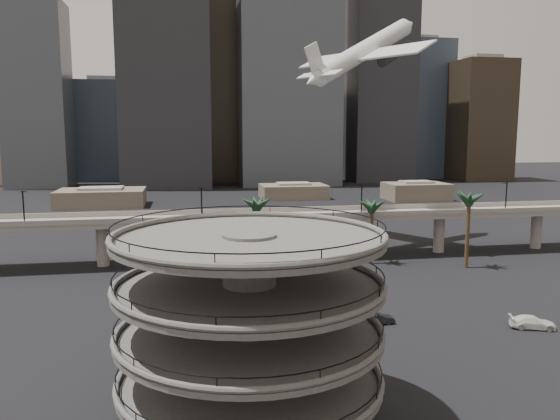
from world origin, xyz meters
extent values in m
plane|color=black|center=(0.00, 0.00, 0.00)|extent=(700.00, 700.00, 0.00)
cylinder|color=#4B4946|center=(-13.00, -4.00, 8.00)|extent=(4.40, 4.40, 16.50)
cylinder|color=#4B4946|center=(-13.00, -4.00, 3.77)|extent=(22.00, 22.00, 0.45)
torus|color=#4B4946|center=(-13.00, -4.00, 4.25)|extent=(22.20, 22.20, 0.50)
torus|color=black|center=(-13.00, -4.00, 5.05)|extent=(21.80, 21.80, 0.10)
cylinder|color=#4B4946|center=(-13.00, -4.00, 7.78)|extent=(22.00, 22.00, 0.45)
torus|color=#4B4946|center=(-13.00, -4.00, 8.25)|extent=(22.20, 22.20, 0.50)
torus|color=black|center=(-13.00, -4.00, 9.05)|extent=(21.80, 21.80, 0.10)
cylinder|color=#4B4946|center=(-13.00, -4.00, 11.78)|extent=(22.00, 22.00, 0.45)
torus|color=#4B4946|center=(-13.00, -4.00, 12.25)|extent=(22.20, 22.20, 0.50)
torus|color=black|center=(-13.00, -4.00, 13.05)|extent=(21.80, 21.80, 0.10)
cylinder|color=#4B4946|center=(-13.00, -4.00, 15.78)|extent=(22.00, 22.00, 0.45)
torus|color=#4B4946|center=(-13.00, -4.00, 16.25)|extent=(22.20, 22.20, 0.50)
torus|color=black|center=(-13.00, -4.00, 17.05)|extent=(21.80, 21.80, 0.10)
cube|color=gray|center=(0.00, 55.00, 8.00)|extent=(130.00, 9.00, 0.90)
cube|color=gray|center=(0.00, 50.50, 8.90)|extent=(130.00, 0.30, 1.00)
cube|color=gray|center=(0.00, 59.50, 8.90)|extent=(130.00, 0.30, 1.00)
cylinder|color=gray|center=(-33.00, 55.00, 3.80)|extent=(2.20, 2.20, 8.00)
cylinder|color=gray|center=(-11.00, 55.00, 3.80)|extent=(2.20, 2.20, 8.00)
cylinder|color=gray|center=(11.00, 55.00, 3.80)|extent=(2.20, 2.20, 8.00)
cylinder|color=gray|center=(33.00, 55.00, 3.80)|extent=(2.20, 2.20, 8.00)
cylinder|color=gray|center=(55.00, 55.00, 3.80)|extent=(2.20, 2.20, 8.00)
cylinder|color=black|center=(-45.00, 51.00, 11.50)|extent=(0.24, 0.24, 6.00)
cylinder|color=black|center=(-15.00, 51.00, 11.50)|extent=(0.24, 0.24, 6.00)
cylinder|color=black|center=(15.00, 51.00, 11.50)|extent=(0.24, 0.24, 6.00)
cylinder|color=black|center=(45.00, 51.00, 11.50)|extent=(0.24, 0.24, 6.00)
cylinder|color=#47341E|center=(-6.00, 44.00, 6.08)|extent=(0.70, 0.70, 12.15)
ellipsoid|color=#1B3C22|center=(-6.00, 44.00, 12.55)|extent=(4.40, 4.40, 2.00)
cylinder|color=#47341E|center=(16.00, 48.00, 5.40)|extent=(0.70, 0.70, 10.80)
ellipsoid|color=#1B3C22|center=(16.00, 48.00, 11.20)|extent=(4.40, 4.40, 2.00)
cylinder|color=#47341E|center=(32.00, 42.00, 6.30)|extent=(0.70, 0.70, 12.60)
ellipsoid|color=#1B3C22|center=(32.00, 42.00, 13.00)|extent=(4.40, 4.40, 2.00)
cube|color=brown|center=(-45.00, 140.00, 2.75)|extent=(28.00, 18.00, 5.50)
cube|color=gray|center=(-45.00, 140.00, 5.90)|extent=(14.00, 9.00, 0.80)
cube|color=brown|center=(22.00, 150.00, 2.50)|extent=(24.00, 16.00, 5.00)
cube|color=gray|center=(22.00, 150.00, 5.40)|extent=(12.00, 8.00, 0.80)
cube|color=brown|center=(65.00, 138.00, 3.00)|extent=(22.00, 15.00, 6.00)
cube|color=gray|center=(65.00, 138.00, 6.40)|extent=(11.00, 7.50, 0.80)
cube|color=#43494F|center=(-80.00, 210.00, 40.01)|extent=(26.00, 24.00, 80.02)
cube|color=#344050|center=(-55.00, 245.00, 24.62)|extent=(30.00, 30.00, 49.24)
cube|color=gray|center=(-55.00, 245.00, 50.44)|extent=(16.50, 16.50, 2.40)
cube|color=black|center=(-25.00, 200.00, 56.42)|extent=(38.00, 30.00, 112.85)
cube|color=black|center=(5.00, 225.00, 46.17)|extent=(28.00, 26.00, 92.33)
cube|color=#43494F|center=(30.00, 205.00, 61.55)|extent=(45.00, 32.00, 123.11)
cube|color=gray|center=(55.00, 240.00, 21.54)|extent=(24.00, 24.00, 43.09)
cube|color=gray|center=(55.00, 240.00, 44.29)|extent=(13.20, 13.20, 2.40)
cube|color=black|center=(78.00, 215.00, 48.73)|extent=(30.00, 28.00, 97.46)
cube|color=#344050|center=(105.00, 235.00, 35.91)|extent=(34.00, 30.00, 71.81)
cube|color=gray|center=(105.00, 235.00, 73.01)|extent=(18.70, 16.50, 2.40)
cube|color=black|center=(130.00, 210.00, 29.75)|extent=(26.00, 26.00, 59.50)
cube|color=gray|center=(130.00, 210.00, 60.70)|extent=(14.30, 14.30, 2.40)
cube|color=gray|center=(18.00, 260.00, 19.49)|extent=(22.00, 22.00, 38.98)
cube|color=gray|center=(18.00, 260.00, 40.18)|extent=(12.10, 12.10, 2.40)
cylinder|color=silver|center=(20.35, 67.19, 41.45)|extent=(26.85, 18.20, 16.31)
cone|color=silver|center=(33.32, 74.96, 48.53)|extent=(6.33, 5.93, 5.11)
cone|color=silver|center=(7.37, 59.43, 34.36)|extent=(5.96, 5.46, 4.72)
cube|color=silver|center=(19.74, 66.83, 40.40)|extent=(22.18, 31.08, 3.31)
cube|color=silver|center=(8.88, 60.34, 35.67)|extent=(7.64, 10.51, 1.34)
cube|color=silver|center=(7.79, 59.68, 38.40)|extent=(5.03, 3.22, 6.83)
cylinder|color=#232327|center=(17.67, 72.50, 39.27)|extent=(5.41, 4.42, 3.87)
cylinder|color=#232327|center=(23.75, 62.33, 39.27)|extent=(5.41, 4.42, 3.87)
imported|color=#A22417|center=(-11.18, 13.87, 0.74)|extent=(4.56, 2.39, 1.48)
imported|color=black|center=(5.96, 16.86, 0.70)|extent=(4.32, 1.63, 1.41)
imported|color=white|center=(24.48, 11.94, 0.80)|extent=(5.90, 3.86, 1.59)
camera|label=1|loc=(-18.13, -46.99, 24.40)|focal=35.00mm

